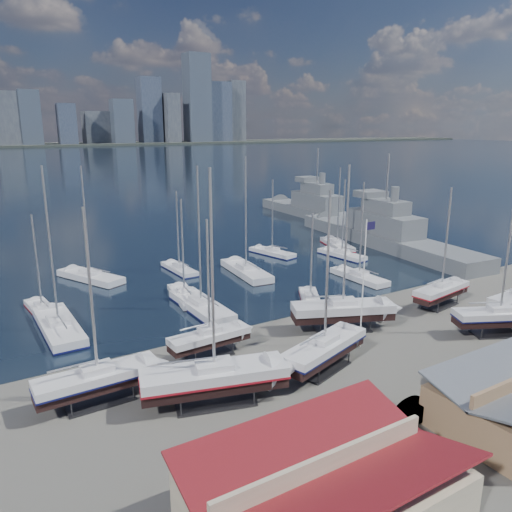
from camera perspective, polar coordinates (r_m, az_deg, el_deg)
ground at (r=51.36m, az=12.21°, el=-9.88°), size 1400.00×1400.00×0.00m
water at (r=345.59m, az=-26.28°, el=9.61°), size 1400.00×600.00×0.40m
shed_red at (r=29.54m, az=7.89°, el=-24.76°), size 14.70×9.45×4.51m
sailboat_cradle_0 at (r=41.59m, az=-17.59°, el=-13.24°), size 9.62×2.91×15.48m
sailboat_cradle_1 at (r=39.77m, az=-4.76°, el=-13.67°), size 11.84×6.13×18.25m
sailboat_cradle_2 at (r=47.27m, az=-5.32°, el=-9.25°), size 7.99×2.62×13.10m
sailboat_cradle_3 at (r=44.98m, az=7.82°, el=-10.42°), size 10.27×5.67×15.99m
sailboat_cradle_4 at (r=53.79m, az=9.88°, el=-6.14°), size 11.02×6.99×17.37m
sailboat_cradle_5 at (r=57.50m, az=26.07°, el=-6.21°), size 9.54×6.45×15.16m
sailboat_cradle_6 at (r=63.67m, az=20.43°, el=-3.73°), size 9.01×3.72×14.28m
sailboat_moored_0 at (r=57.02m, az=-21.60°, el=-7.75°), size 3.52×12.17×18.14m
sailboat_moored_1 at (r=63.12m, az=-23.23°, el=-5.77°), size 3.05×8.29×12.13m
sailboat_moored_2 at (r=73.87m, az=-18.38°, el=-2.42°), size 7.47×11.31×16.66m
sailboat_moored_3 at (r=59.24m, az=-6.28°, el=-5.92°), size 3.35×11.80×17.63m
sailboat_moored_4 at (r=63.20m, az=-8.18°, el=-4.65°), size 3.84×9.02×13.20m
sailboat_moored_5 at (r=75.17m, az=-8.76°, el=-1.55°), size 2.73×8.49×12.55m
sailboat_moored_6 at (r=62.01m, az=6.23°, el=-4.97°), size 5.84×7.76×11.58m
sailboat_moored_7 at (r=72.88m, az=-1.14°, el=-1.88°), size 4.49×12.08×17.83m
sailboat_moored_8 at (r=83.93m, az=1.86°, el=0.32°), size 4.47×9.18×13.23m
sailboat_moored_9 at (r=71.75m, az=11.69°, el=-2.46°), size 2.73×9.53×14.37m
sailboat_moored_10 at (r=83.72m, az=9.77°, el=0.07°), size 3.58×9.21×13.41m
sailboat_moored_11 at (r=90.47m, az=9.25°, el=1.18°), size 5.60×10.28×14.80m
naval_ship_east at (r=93.25m, az=14.36°, el=2.17°), size 11.29×44.11×17.93m
naval_ship_west at (r=119.21m, az=6.87°, el=5.16°), size 8.47×40.60×17.63m
car_a at (r=38.11m, az=15.24°, el=-18.16°), size 2.23×4.24×1.38m
car_b at (r=40.47m, az=18.27°, el=-16.24°), size 4.51×1.63×1.48m
car_c at (r=45.80m, az=22.37°, el=-12.94°), size 4.01×5.25×1.32m
flagpole at (r=48.18m, az=12.28°, el=-2.16°), size 1.12×0.12×12.72m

